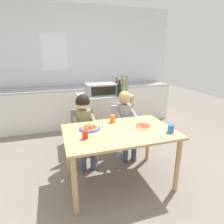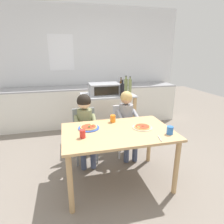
# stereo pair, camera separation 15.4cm
# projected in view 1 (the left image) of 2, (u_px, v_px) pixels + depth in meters

# --- Properties ---
(ground_plane) EXTENTS (10.68, 10.68, 0.00)m
(ground_plane) POSITION_uv_depth(u_px,v_px,m) (99.00, 145.00, 3.52)
(ground_plane) COLOR slate
(back_wall_tiled) EXTENTS (4.55, 0.13, 2.70)m
(back_wall_tiled) POSITION_uv_depth(u_px,v_px,m) (82.00, 65.00, 4.62)
(back_wall_tiled) COLOR silver
(back_wall_tiled) RESTS_ON ground
(kitchen_counter) EXTENTS (4.10, 0.60, 1.09)m
(kitchen_counter) POSITION_uv_depth(u_px,v_px,m) (86.00, 105.00, 4.53)
(kitchen_counter) COLOR silver
(kitchen_counter) RESTS_ON ground
(kitchen_island_cart) EXTENTS (0.96, 0.61, 0.92)m
(kitchen_island_cart) POSITION_uv_depth(u_px,v_px,m) (104.00, 110.00, 3.58)
(kitchen_island_cart) COLOR #B7BABF
(kitchen_island_cart) RESTS_ON ground
(toaster_oven) EXTENTS (0.54, 0.40, 0.20)m
(toaster_oven) POSITION_uv_depth(u_px,v_px,m) (101.00, 89.00, 3.45)
(toaster_oven) COLOR #999BA0
(toaster_oven) RESTS_ON kitchen_island_cart
(bottle_squat_spirits) EXTENTS (0.05, 0.05, 0.27)m
(bottle_squat_spirits) POSITION_uv_depth(u_px,v_px,m) (117.00, 86.00, 3.77)
(bottle_squat_spirits) COLOR #4C2D14
(bottle_squat_spirits) RESTS_ON kitchen_island_cart
(bottle_dark_olive_oil) EXTENTS (0.07, 0.07, 0.29)m
(bottle_dark_olive_oil) POSITION_uv_depth(u_px,v_px,m) (119.00, 90.00, 3.30)
(bottle_dark_olive_oil) COLOR black
(bottle_dark_olive_oil) RESTS_ON kitchen_island_cart
(bottle_brown_beer) EXTENTS (0.07, 0.07, 0.33)m
(bottle_brown_beer) POSITION_uv_depth(u_px,v_px,m) (122.00, 86.00, 3.56)
(bottle_brown_beer) COLOR olive
(bottle_brown_beer) RESTS_ON kitchen_island_cart
(bottle_slim_sauce) EXTENTS (0.06, 0.06, 0.33)m
(bottle_slim_sauce) POSITION_uv_depth(u_px,v_px,m) (126.00, 87.00, 3.46)
(bottle_slim_sauce) COLOR olive
(bottle_slim_sauce) RESTS_ON kitchen_island_cart
(dining_table) EXTENTS (1.35, 0.87, 0.73)m
(dining_table) POSITION_uv_depth(u_px,v_px,m) (119.00, 138.00, 2.36)
(dining_table) COLOR tan
(dining_table) RESTS_ON ground
(dining_chair_left) EXTENTS (0.36, 0.36, 0.81)m
(dining_chair_left) POSITION_uv_depth(u_px,v_px,m) (84.00, 131.00, 2.94)
(dining_chair_left) COLOR gray
(dining_chair_left) RESTS_ON ground
(dining_chair_right) EXTENTS (0.36, 0.36, 0.81)m
(dining_chair_right) POSITION_uv_depth(u_px,v_px,m) (123.00, 126.00, 3.16)
(dining_chair_right) COLOR silver
(dining_chair_right) RESTS_ON ground
(child_in_olive_shirt) EXTENTS (0.32, 0.42, 1.06)m
(child_in_olive_shirt) POSITION_uv_depth(u_px,v_px,m) (84.00, 121.00, 2.77)
(child_in_olive_shirt) COLOR #424C6B
(child_in_olive_shirt) RESTS_ON ground
(child_in_grey_shirt) EXTENTS (0.32, 0.42, 1.06)m
(child_in_grey_shirt) POSITION_uv_depth(u_px,v_px,m) (125.00, 117.00, 3.00)
(child_in_grey_shirt) COLOR #424C6B
(child_in_grey_shirt) RESTS_ON ground
(pizza_plate_blue_rimmed) EXTENTS (0.27, 0.27, 0.03)m
(pizza_plate_blue_rimmed) POSITION_uv_depth(u_px,v_px,m) (90.00, 128.00, 2.37)
(pizza_plate_blue_rimmed) COLOR #3356B7
(pizza_plate_blue_rimmed) RESTS_ON dining_table
(pizza_plate_cream) EXTENTS (0.25, 0.25, 0.03)m
(pizza_plate_cream) POSITION_uv_depth(u_px,v_px,m) (143.00, 126.00, 2.43)
(pizza_plate_cream) COLOR beige
(pizza_plate_cream) RESTS_ON dining_table
(drinking_cup_orange) EXTENTS (0.07, 0.07, 0.10)m
(drinking_cup_orange) POSITION_uv_depth(u_px,v_px,m) (113.00, 119.00, 2.61)
(drinking_cup_orange) COLOR orange
(drinking_cup_orange) RESTS_ON dining_table
(drinking_cup_red) EXTENTS (0.07, 0.07, 0.09)m
(drinking_cup_red) POSITION_uv_depth(u_px,v_px,m) (85.00, 135.00, 2.10)
(drinking_cup_red) COLOR red
(drinking_cup_red) RESTS_ON dining_table
(drinking_cup_blue) EXTENTS (0.08, 0.08, 0.09)m
(drinking_cup_blue) POSITION_uv_depth(u_px,v_px,m) (171.00, 129.00, 2.26)
(drinking_cup_blue) COLOR blue
(drinking_cup_blue) RESTS_ON dining_table
(serving_spoon) EXTENTS (0.04, 0.14, 0.01)m
(serving_spoon) POSITION_uv_depth(u_px,v_px,m) (162.00, 137.00, 2.14)
(serving_spoon) COLOR #B7BABF
(serving_spoon) RESTS_ON dining_table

